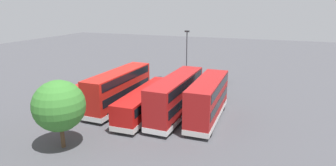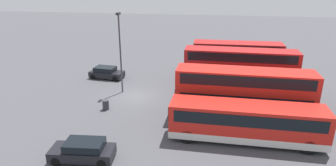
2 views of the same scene
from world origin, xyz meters
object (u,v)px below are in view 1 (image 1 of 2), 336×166
(lamp_post_tall, at_px, (187,54))
(waste_bin_yellow, at_px, (160,79))
(car_small_green, at_px, (113,76))
(bus_single_deck_fifth, at_px, (95,92))
(bus_double_decker_fourth, at_px, (119,88))
(bus_double_decker_second, at_px, (176,95))
(bus_single_deck_third, at_px, (146,101))
(bus_double_decker_near_end, at_px, (208,99))
(car_hatchback_silver, at_px, (217,78))

(lamp_post_tall, bearing_deg, waste_bin_yellow, -3.01)
(car_small_green, bearing_deg, bus_single_deck_fifth, 110.85)
(lamp_post_tall, bearing_deg, bus_double_decker_fourth, 68.92)
(bus_double_decker_second, xyz_separation_m, lamp_post_tall, (2.64, -12.48, 2.49))
(bus_single_deck_fifth, distance_m, car_small_green, 11.97)
(bus_single_deck_third, distance_m, car_small_green, 16.97)
(bus_double_decker_near_end, xyz_separation_m, bus_double_decker_fourth, (10.92, -0.14, 0.00))
(bus_double_decker_near_end, distance_m, car_hatchback_silver, 15.92)
(bus_single_deck_fifth, bearing_deg, car_hatchback_silver, -128.78)
(car_small_green, bearing_deg, lamp_post_tall, -175.12)
(bus_double_decker_near_end, bearing_deg, bus_double_decker_fourth, -0.72)
(car_small_green, height_order, lamp_post_tall, lamp_post_tall)
(bus_single_deck_third, distance_m, lamp_post_tall, 13.66)
(car_hatchback_silver, bearing_deg, bus_double_decker_fourth, 60.20)
(bus_double_decker_fourth, bearing_deg, bus_single_deck_third, 166.25)
(bus_double_decker_second, xyz_separation_m, car_small_green, (15.18, -11.41, -1.75))
(bus_double_decker_fourth, bearing_deg, waste_bin_yellow, -90.78)
(car_small_green, relative_size, waste_bin_yellow, 4.67)
(bus_double_decker_fourth, distance_m, car_small_green, 13.76)
(bus_double_decker_fourth, xyz_separation_m, car_small_green, (7.82, -11.19, -1.75))
(bus_single_deck_third, height_order, car_small_green, bus_single_deck_third)
(bus_double_decker_second, distance_m, waste_bin_yellow, 14.75)
(bus_double_decker_near_end, distance_m, bus_single_deck_fifth, 14.51)
(waste_bin_yellow, bearing_deg, lamp_post_tall, 176.99)
(bus_double_decker_fourth, height_order, car_hatchback_silver, bus_double_decker_fourth)
(bus_double_decker_second, relative_size, bus_single_deck_fifth, 1.04)
(bus_double_decker_near_end, height_order, lamp_post_tall, lamp_post_tall)
(car_small_green, xyz_separation_m, lamp_post_tall, (-12.54, -1.07, 4.24))
(bus_double_decker_second, bearing_deg, bus_single_deck_third, 12.54)
(car_small_green, distance_m, waste_bin_yellow, 8.10)
(lamp_post_tall, bearing_deg, bus_single_deck_third, 86.82)
(car_small_green, bearing_deg, waste_bin_yellow, -170.69)
(bus_double_decker_fourth, xyz_separation_m, lamp_post_tall, (-4.72, -12.26, 2.49))
(waste_bin_yellow, bearing_deg, bus_double_decker_fourth, 89.22)
(bus_single_deck_fifth, bearing_deg, car_small_green, -69.15)
(bus_double_decker_second, height_order, car_small_green, bus_double_decker_second)
(car_hatchback_silver, bearing_deg, waste_bin_yellow, 19.31)
(bus_single_deck_fifth, relative_size, waste_bin_yellow, 12.18)
(car_hatchback_silver, relative_size, lamp_post_tall, 0.50)
(bus_double_decker_fourth, relative_size, lamp_post_tall, 1.36)
(bus_single_deck_fifth, xyz_separation_m, car_hatchback_silver, (-12.48, -15.53, -0.92))
(car_small_green, bearing_deg, bus_single_deck_third, 134.15)
(car_hatchback_silver, distance_m, car_small_green, 17.29)
(bus_single_deck_third, xyz_separation_m, car_small_green, (11.80, -12.16, -0.92))
(car_hatchback_silver, xyz_separation_m, lamp_post_tall, (4.19, 3.30, 4.24))
(bus_double_decker_near_end, bearing_deg, bus_single_deck_third, 6.89)
(bus_double_decker_near_end, bearing_deg, bus_double_decker_second, 1.39)
(bus_single_deck_third, bearing_deg, waste_bin_yellow, -74.18)
(bus_single_deck_fifth, height_order, car_hatchback_silver, bus_single_deck_fifth)
(car_hatchback_silver, bearing_deg, bus_single_deck_third, 73.42)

